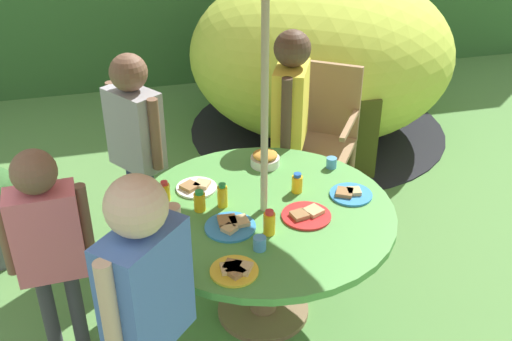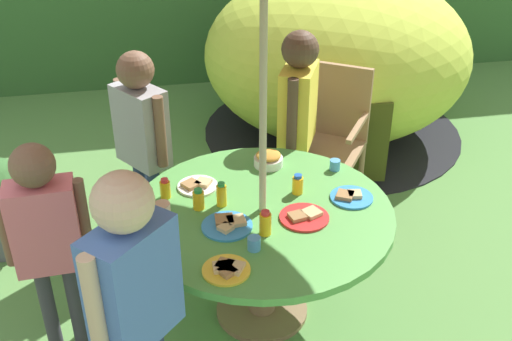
{
  "view_description": "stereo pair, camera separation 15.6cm",
  "coord_description": "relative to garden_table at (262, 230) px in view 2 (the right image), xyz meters",
  "views": [
    {
      "loc": [
        -0.67,
        -2.51,
        2.44
      ],
      "look_at": [
        -0.01,
        0.13,
        0.85
      ],
      "focal_mm": 43.14,
      "sensor_mm": 36.0,
      "label": 1
    },
    {
      "loc": [
        -0.52,
        -2.55,
        2.44
      ],
      "look_at": [
        -0.01,
        0.13,
        0.85
      ],
      "focal_mm": 43.14,
      "sensor_mm": 36.0,
      "label": 2
    }
  ],
  "objects": [
    {
      "name": "wooden_chair",
      "position": [
        0.68,
        1.02,
        -0.0
      ],
      "size": [
        0.64,
        0.65,
        1.0
      ],
      "rotation": [
        0.0,
        0.0,
        -0.59
      ],
      "color": "#93704C",
      "rests_on": "ground_plane"
    },
    {
      "name": "plate_far_left",
      "position": [
        0.19,
        -0.11,
        0.14
      ],
      "size": [
        0.25,
        0.25,
        0.03
      ],
      "color": "red",
      "rests_on": "garden_table"
    },
    {
      "name": "plate_back_edge",
      "position": [
        0.47,
        0.02,
        0.14
      ],
      "size": [
        0.23,
        0.23,
        0.03
      ],
      "color": "#338CD8",
      "rests_on": "garden_table"
    },
    {
      "name": "child_in_yellow_shirt",
      "position": [
        0.4,
        0.86,
        0.29
      ],
      "size": [
        0.32,
        0.42,
        1.34
      ],
      "rotation": [
        0.0,
        0.0,
        -2.0
      ],
      "color": "brown",
      "rests_on": "ground_plane"
    },
    {
      "name": "ground_plane",
      "position": [
        0.0,
        0.0,
        -0.57
      ],
      "size": [
        10.0,
        10.0,
        0.02
      ],
      "primitive_type": "cube",
      "color": "#548442"
    },
    {
      "name": "cup_far",
      "position": [
        0.48,
        0.32,
        0.16
      ],
      "size": [
        0.06,
        0.06,
        0.06
      ],
      "primitive_type": "cylinder",
      "color": "#4C99D8",
      "rests_on": "garden_table"
    },
    {
      "name": "child_in_grey_shirt",
      "position": [
        -0.58,
        0.82,
        0.26
      ],
      "size": [
        0.34,
        0.38,
        1.29
      ],
      "rotation": [
        0.0,
        0.0,
        -0.96
      ],
      "color": "navy",
      "rests_on": "ground_plane"
    },
    {
      "name": "plate_mid_left",
      "position": [
        -0.25,
        -0.45,
        0.14
      ],
      "size": [
        0.22,
        0.22,
        0.03
      ],
      "color": "yellow",
      "rests_on": "garden_table"
    },
    {
      "name": "garden_table",
      "position": [
        0.0,
        0.0,
        0.0
      ],
      "size": [
        1.34,
        1.34,
        0.69
      ],
      "color": "brown",
      "rests_on": "ground_plane"
    },
    {
      "name": "plate_near_left",
      "position": [
        -0.2,
        -0.11,
        0.14
      ],
      "size": [
        0.25,
        0.25,
        0.03
      ],
      "color": "#338CD8",
      "rests_on": "garden_table"
    },
    {
      "name": "plate_near_right",
      "position": [
        -0.3,
        0.28,
        0.14
      ],
      "size": [
        0.22,
        0.22,
        0.03
      ],
      "color": "white",
      "rests_on": "garden_table"
    },
    {
      "name": "cup_near",
      "position": [
        -0.1,
        -0.31,
        0.16
      ],
      "size": [
        0.06,
        0.06,
        0.07
      ],
      "primitive_type": "cylinder",
      "color": "#4C99D8",
      "rests_on": "garden_table"
    },
    {
      "name": "juice_bottle_mid_right",
      "position": [
        -0.32,
        0.07,
        0.18
      ],
      "size": [
        0.06,
        0.06,
        0.11
      ],
      "color": "yellow",
      "rests_on": "garden_table"
    },
    {
      "name": "child_in_pink_shirt",
      "position": [
        -1.05,
        -0.06,
        0.2
      ],
      "size": [
        0.41,
        0.2,
        1.2
      ],
      "rotation": [
        0.0,
        0.0,
        0.06
      ],
      "color": "#3F3F47",
      "rests_on": "ground_plane"
    },
    {
      "name": "snack_bowl",
      "position": [
        0.12,
        0.44,
        0.17
      ],
      "size": [
        0.17,
        0.17,
        0.09
      ],
      "color": "white",
      "rests_on": "garden_table"
    },
    {
      "name": "juice_bottle_front_edge",
      "position": [
        -0.2,
        0.08,
        0.19
      ],
      "size": [
        0.05,
        0.05,
        0.13
      ],
      "color": "yellow",
      "rests_on": "garden_table"
    },
    {
      "name": "juice_bottle_center_back",
      "position": [
        0.21,
        0.12,
        0.18
      ],
      "size": [
        0.06,
        0.06,
        0.11
      ],
      "color": "yellow",
      "rests_on": "garden_table"
    },
    {
      "name": "juice_bottle_center_front",
      "position": [
        -0.03,
        -0.21,
        0.19
      ],
      "size": [
        0.06,
        0.06,
        0.13
      ],
      "color": "yellow",
      "rests_on": "garden_table"
    },
    {
      "name": "dome_tent",
      "position": [
        1.05,
        2.13,
        0.13
      ],
      "size": [
        2.64,
        2.64,
        1.4
      ],
      "rotation": [
        0.0,
        0.0,
        -0.2
      ],
      "color": "#B2C63F",
      "rests_on": "ground_plane"
    },
    {
      "name": "child_in_blue_shirt",
      "position": [
        -0.64,
        -0.67,
        0.31
      ],
      "size": [
        0.39,
        0.39,
        1.36
      ],
      "rotation": [
        0.0,
        0.0,
        0.81
      ],
      "color": "navy",
      "rests_on": "ground_plane"
    },
    {
      "name": "juice_bottle_far_right",
      "position": [
        -0.48,
        0.21,
        0.18
      ],
      "size": [
        0.05,
        0.05,
        0.11
      ],
      "color": "yellow",
      "rests_on": "garden_table"
    }
  ]
}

